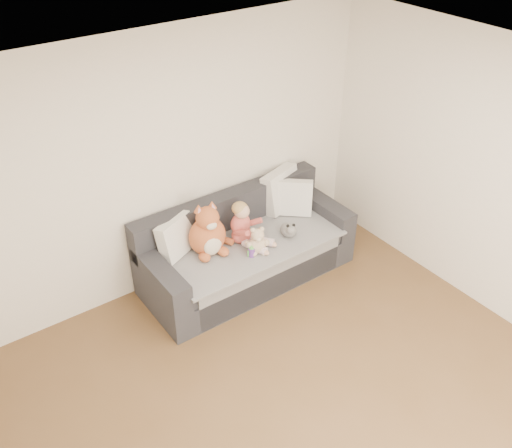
% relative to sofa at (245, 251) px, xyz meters
% --- Properties ---
extents(room_shell, '(5.00, 5.00, 5.00)m').
position_rel_sofa_xyz_m(room_shell, '(-0.60, -1.64, 0.99)').
color(room_shell, brown).
rests_on(room_shell, ground).
extents(sofa, '(2.20, 0.94, 0.85)m').
position_rel_sofa_xyz_m(sofa, '(0.00, 0.00, 0.00)').
color(sofa, '#2B2B30').
rests_on(sofa, ground).
extents(cushion_left, '(0.46, 0.34, 0.40)m').
position_rel_sofa_xyz_m(cushion_left, '(-0.69, 0.18, 0.35)').
color(cushion_left, silver).
rests_on(cushion_left, sofa).
extents(cushion_right_back, '(0.53, 0.35, 0.46)m').
position_rel_sofa_xyz_m(cushion_right_back, '(0.66, 0.27, 0.38)').
color(cushion_right_back, silver).
rests_on(cushion_right_back, sofa).
extents(cushion_right_front, '(0.44, 0.42, 0.40)m').
position_rel_sofa_xyz_m(cushion_right_front, '(0.69, 0.10, 0.36)').
color(cushion_right_front, silver).
rests_on(cushion_right_front, sofa).
extents(toddler, '(0.35, 0.47, 0.46)m').
position_rel_sofa_xyz_m(toddler, '(-0.05, -0.05, 0.36)').
color(toddler, '#BF4346').
rests_on(toddler, sofa).
extents(plush_cat, '(0.45, 0.39, 0.58)m').
position_rel_sofa_xyz_m(plush_cat, '(-0.42, 0.03, 0.37)').
color(plush_cat, '#BD582A').
rests_on(plush_cat, sofa).
extents(teddy_bear, '(0.22, 0.19, 0.30)m').
position_rel_sofa_xyz_m(teddy_bear, '(-0.04, -0.27, 0.28)').
color(teddy_bear, '#CFB38F').
rests_on(teddy_bear, sofa).
extents(plush_cow, '(0.16, 0.23, 0.19)m').
position_rel_sofa_xyz_m(plush_cow, '(0.38, -0.23, 0.24)').
color(plush_cow, white).
rests_on(plush_cow, sofa).
extents(sippy_cup, '(0.11, 0.08, 0.13)m').
position_rel_sofa_xyz_m(sippy_cup, '(-0.12, -0.29, 0.23)').
color(sippy_cup, '#6F3A9F').
rests_on(sippy_cup, sofa).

